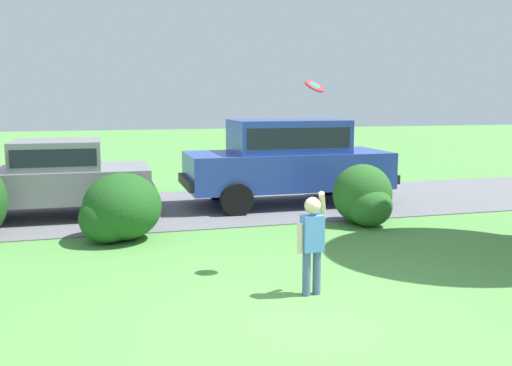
{
  "coord_description": "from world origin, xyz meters",
  "views": [
    {
      "loc": [
        -2.11,
        -5.36,
        2.36
      ],
      "look_at": [
        0.15,
        2.79,
        1.1
      ],
      "focal_mm": 39.31,
      "sensor_mm": 36.0,
      "label": 1
    }
  ],
  "objects_px": {
    "parked_sedan": "(47,176)",
    "frisbee": "(314,86)",
    "child_thrower": "(312,237)",
    "parked_suv": "(287,157)"
  },
  "relations": [
    {
      "from": "parked_sedan",
      "to": "frisbee",
      "type": "height_order",
      "value": "frisbee"
    },
    {
      "from": "parked_suv",
      "to": "frisbee",
      "type": "bearing_deg",
      "value": -104.66
    },
    {
      "from": "parked_suv",
      "to": "child_thrower",
      "type": "height_order",
      "value": "parked_suv"
    },
    {
      "from": "parked_sedan",
      "to": "child_thrower",
      "type": "xyz_separation_m",
      "value": [
        3.48,
        -5.68,
        -0.13
      ]
    },
    {
      "from": "parked_sedan",
      "to": "frisbee",
      "type": "relative_size",
      "value": 14.1
    },
    {
      "from": "frisbee",
      "to": "child_thrower",
      "type": "bearing_deg",
      "value": -111.37
    },
    {
      "from": "parked_sedan",
      "to": "frisbee",
      "type": "xyz_separation_m",
      "value": [
        3.84,
        -4.77,
        1.69
      ]
    },
    {
      "from": "parked_sedan",
      "to": "child_thrower",
      "type": "relative_size",
      "value": 3.43
    },
    {
      "from": "parked_suv",
      "to": "child_thrower",
      "type": "relative_size",
      "value": 3.66
    },
    {
      "from": "parked_suv",
      "to": "frisbee",
      "type": "height_order",
      "value": "frisbee"
    }
  ]
}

